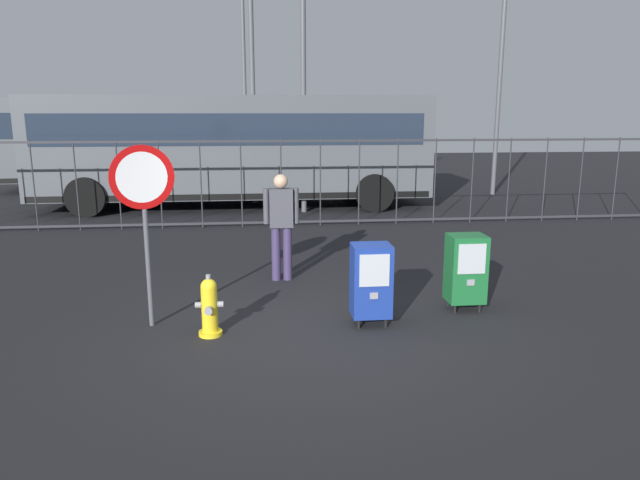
{
  "coord_description": "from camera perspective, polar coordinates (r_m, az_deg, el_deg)",
  "views": [
    {
      "loc": [
        -0.51,
        -6.51,
        2.61
      ],
      "look_at": [
        0.3,
        1.2,
        0.9
      ],
      "focal_mm": 32.9,
      "sensor_mm": 36.0,
      "label": 1
    }
  ],
  "objects": [
    {
      "name": "street_light_far_right",
      "position": [
        21.82,
        -7.41,
        16.35
      ],
      "size": [
        0.32,
        0.32,
        7.14
      ],
      "color": "#4C4F54",
      "rests_on": "ground_plane"
    },
    {
      "name": "stop_sign",
      "position": [
        7.27,
        -16.78,
        3.91
      ],
      "size": [
        0.71,
        0.31,
        2.23
      ],
      "color": "#4C4F54",
      "rests_on": "ground_plane"
    },
    {
      "name": "bus_far",
      "position": [
        21.09,
        -14.76,
        9.59
      ],
      "size": [
        10.62,
        3.21,
        3.0
      ],
      "rotation": [
        0.0,
        0.0,
        0.05
      ],
      "color": "#4C5156",
      "rests_on": "ground_plane"
    },
    {
      "name": "fence_barrier",
      "position": [
        13.44,
        -3.8,
        5.6
      ],
      "size": [
        18.03,
        0.04,
        2.0
      ],
      "color": "#2D2D33",
      "rests_on": "ground_plane"
    },
    {
      "name": "street_light_far_left",
      "position": [
        19.52,
        17.3,
        18.0
      ],
      "size": [
        0.32,
        0.32,
        8.2
      ],
      "color": "#4C4F54",
      "rests_on": "ground_plane"
    },
    {
      "name": "newspaper_box_secondary",
      "position": [
        8.02,
        14.0,
        -2.69
      ],
      "size": [
        0.48,
        0.42,
        1.02
      ],
      "color": "black",
      "rests_on": "ground_plane"
    },
    {
      "name": "pedestrian",
      "position": [
        9.1,
        -3.79,
        1.87
      ],
      "size": [
        0.55,
        0.22,
        1.67
      ],
      "color": "#382D51",
      "rests_on": "ground_plane"
    },
    {
      "name": "bus_near",
      "position": [
        16.37,
        -8.36,
        9.16
      ],
      "size": [
        10.51,
        2.81,
        3.0
      ],
      "rotation": [
        0.0,
        0.0,
        -0.0
      ],
      "color": "#4C5156",
      "rests_on": "ground_plane"
    },
    {
      "name": "fire_hydrant",
      "position": [
        7.07,
        -10.7,
        -6.42
      ],
      "size": [
        0.33,
        0.32,
        0.75
      ],
      "color": "yellow",
      "rests_on": "ground_plane"
    },
    {
      "name": "ground_plane",
      "position": [
        7.04,
        -1.43,
        -9.35
      ],
      "size": [
        60.0,
        60.0,
        0.0
      ],
      "primitive_type": "plane",
      "color": "black"
    },
    {
      "name": "newspaper_box_primary",
      "position": [
        7.27,
        4.98,
        -3.92
      ],
      "size": [
        0.48,
        0.42,
        1.02
      ],
      "color": "black",
      "rests_on": "ground_plane"
    },
    {
      "name": "street_light_near_right",
      "position": [
        17.1,
        -6.72,
        19.8
      ],
      "size": [
        0.32,
        0.32,
        8.48
      ],
      "color": "#4C4F54",
      "rests_on": "ground_plane"
    },
    {
      "name": "street_light_near_left",
      "position": [
        15.44,
        -1.66,
        19.41
      ],
      "size": [
        0.32,
        0.32,
        7.82
      ],
      "color": "#4C4F54",
      "rests_on": "ground_plane"
    }
  ]
}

